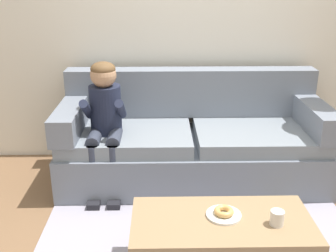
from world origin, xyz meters
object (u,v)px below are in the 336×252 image
(couch, at_px, (192,142))
(donut, at_px, (224,211))
(toy_controller, at_px, (286,219))
(person_child, at_px, (105,116))
(mug, at_px, (277,218))
(coffee_table, at_px, (222,225))

(couch, bearing_deg, donut, -85.79)
(donut, height_order, toy_controller, donut)
(couch, relative_size, person_child, 2.07)
(couch, relative_size, donut, 19.00)
(mug, distance_m, toy_controller, 0.78)
(coffee_table, distance_m, person_child, 1.38)
(toy_controller, bearing_deg, coffee_table, -141.10)
(couch, distance_m, person_child, 0.83)
(person_child, bearing_deg, toy_controller, -21.08)
(couch, distance_m, mug, 1.40)
(person_child, distance_m, mug, 1.61)
(coffee_table, distance_m, mug, 0.32)
(coffee_table, height_order, person_child, person_child)
(couch, height_order, mug, couch)
(person_child, distance_m, donut, 1.35)
(coffee_table, height_order, toy_controller, coffee_table)
(coffee_table, height_order, donut, donut)
(toy_controller, bearing_deg, couch, 127.27)
(couch, distance_m, toy_controller, 1.04)
(person_child, xyz_separation_m, donut, (0.83, -1.04, -0.24))
(person_child, relative_size, donut, 9.18)
(couch, height_order, toy_controller, couch)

